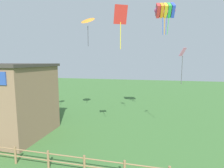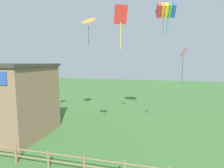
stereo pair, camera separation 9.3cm
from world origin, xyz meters
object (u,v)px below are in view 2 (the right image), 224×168
kite_rainbow_parafoil (166,10)px  kite_red_diamond (121,18)px  kite_pink_diamond (183,59)px  seaside_building (2,99)px  kite_orange_delta (88,20)px

kite_rainbow_parafoil → kite_red_diamond: 7.97m
kite_rainbow_parafoil → kite_pink_diamond: size_ratio=1.06×
seaside_building → kite_rainbow_parafoil: kite_rainbow_parafoil is taller
kite_rainbow_parafoil → kite_red_diamond: kite_rainbow_parafoil is taller
kite_orange_delta → kite_pink_diamond: kite_orange_delta is taller
seaside_building → kite_pink_diamond: (15.22, 2.90, 3.44)m
kite_orange_delta → kite_pink_diamond: 9.60m
kite_red_diamond → kite_orange_delta: kite_orange_delta is taller
kite_rainbow_parafoil → kite_red_diamond: (-3.18, -6.98, -2.19)m
kite_rainbow_parafoil → kite_pink_diamond: 6.03m
kite_red_diamond → kite_orange_delta: bearing=129.6°
seaside_building → kite_red_diamond: size_ratio=2.97×
seaside_building → kite_pink_diamond: bearing=10.8°
kite_red_diamond → kite_pink_diamond: (4.50, 3.62, -2.64)m
seaside_building → kite_orange_delta: size_ratio=2.83×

